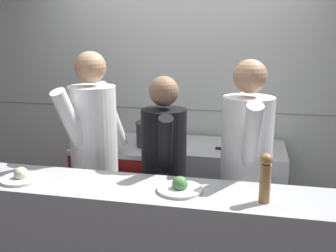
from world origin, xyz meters
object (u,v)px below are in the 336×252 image
object	(u,v)px
chefs_knife	(232,150)
plated_dish_main	(21,177)
plated_dish_appetiser	(180,187)
chef_sous	(164,173)
chef_line	(246,169)
chef_head_cook	(94,154)
sauce_pot	(151,133)
oven_range	(128,188)
pepper_mill	(265,177)
stock_pot	(99,132)

from	to	relation	value
chefs_knife	plated_dish_main	size ratio (longest dim) A/B	1.42
plated_dish_main	plated_dish_appetiser	distance (m)	1.01
chef_sous	plated_dish_appetiser	bearing A→B (deg)	-82.66
plated_dish_main	chef_line	distance (m)	1.49
chefs_knife	plated_dish_main	distance (m)	1.68
plated_dish_appetiser	chef_line	xyz separation A→B (m)	(0.37, 0.52, -0.04)
chef_head_cook	sauce_pot	bearing A→B (deg)	81.86
plated_dish_appetiser	chef_sous	distance (m)	0.55
sauce_pot	oven_range	bearing A→B (deg)	169.67
oven_range	pepper_mill	xyz separation A→B (m)	(1.19, -1.23, 0.67)
sauce_pot	pepper_mill	xyz separation A→B (m)	(0.95, -1.19, 0.11)
chef_sous	chefs_knife	bearing A→B (deg)	35.52
stock_pot	pepper_mill	distance (m)	1.88
pepper_mill	chef_line	world-z (taller)	chef_line
chef_line	oven_range	bearing A→B (deg)	141.14
plated_dish_main	chef_head_cook	distance (m)	0.66
chef_head_cook	chef_sous	distance (m)	0.57
plated_dish_appetiser	chef_line	size ratio (longest dim) A/B	0.16
plated_dish_appetiser	oven_range	bearing A→B (deg)	121.01
plated_dish_main	pepper_mill	world-z (taller)	pepper_mill
oven_range	plated_dish_appetiser	xyz separation A→B (m)	(0.71, -1.18, 0.55)
oven_range	plated_dish_appetiser	distance (m)	1.48
chefs_knife	pepper_mill	world-z (taller)	pepper_mill
stock_pot	pepper_mill	xyz separation A→B (m)	(1.44, -1.19, 0.13)
oven_range	sauce_pot	xyz separation A→B (m)	(0.24, -0.04, 0.56)
stock_pot	chefs_knife	xyz separation A→B (m)	(1.21, -0.07, -0.07)
sauce_pot	chefs_knife	bearing A→B (deg)	-5.70
stock_pot	plated_dish_main	bearing A→B (deg)	-92.30
stock_pot	plated_dish_main	distance (m)	1.18
chef_head_cook	chef_sous	world-z (taller)	chef_head_cook
chef_line	plated_dish_main	bearing A→B (deg)	-165.11
chefs_knife	chef_head_cook	size ratio (longest dim) A/B	0.20
pepper_mill	chef_sous	distance (m)	0.92
chefs_knife	chef_line	distance (m)	0.56
stock_pot	chef_sous	bearing A→B (deg)	-40.34
oven_range	plated_dish_main	distance (m)	1.37
stock_pot	plated_dish_appetiser	size ratio (longest dim) A/B	1.20
plated_dish_main	plated_dish_appetiser	xyz separation A→B (m)	(1.01, 0.04, 0.00)
pepper_mill	chef_head_cook	xyz separation A→B (m)	(-1.25, 0.62, -0.15)
pepper_mill	chef_sous	world-z (taller)	chef_sous
chefs_knife	chef_sous	xyz separation A→B (m)	(-0.46, -0.56, -0.03)
stock_pot	chefs_knife	distance (m)	1.21
pepper_mill	chef_head_cook	world-z (taller)	chef_head_cook
chef_sous	sauce_pot	bearing A→B (deg)	97.05
chefs_knife	chef_sous	world-z (taller)	chef_sous
chefs_knife	oven_range	bearing A→B (deg)	173.14
stock_pot	chef_head_cook	xyz separation A→B (m)	(0.19, -0.57, -0.01)
oven_range	stock_pot	world-z (taller)	stock_pot
stock_pot	plated_dish_appetiser	xyz separation A→B (m)	(0.96, -1.14, 0.01)
plated_dish_main	pepper_mill	bearing A→B (deg)	-0.38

